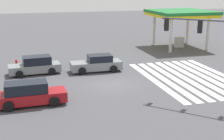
% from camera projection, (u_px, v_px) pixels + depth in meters
% --- Properties ---
extents(ground_plane, '(141.04, 141.04, 0.00)m').
position_uv_depth(ground_plane, '(112.00, 84.00, 25.61)').
color(ground_plane, '#47474C').
extents(crosswalk_markings, '(11.63, 7.25, 0.01)m').
position_uv_depth(crosswalk_markings, '(189.00, 77.00, 27.47)').
color(crosswalk_markings, silver).
rests_on(crosswalk_markings, ground_plane).
extents(car_1, '(1.98, 4.75, 1.62)m').
position_uv_depth(car_1, '(29.00, 94.00, 21.02)').
color(car_1, maroon).
rests_on(car_1, ground_plane).
extents(car_4, '(1.97, 4.75, 1.57)m').
position_uv_depth(car_4, '(97.00, 64.00, 29.27)').
color(car_4, gray).
rests_on(car_4, ground_plane).
extents(car_5, '(2.24, 4.72, 1.63)m').
position_uv_depth(car_5, '(35.00, 66.00, 28.45)').
color(car_5, gray).
rests_on(car_5, ground_plane).
extents(gas_station_canopy, '(7.32, 7.32, 4.75)m').
position_uv_depth(gas_station_canopy, '(181.00, 15.00, 39.63)').
color(gas_station_canopy, yellow).
rests_on(gas_station_canopy, ground_plane).
extents(fire_hydrant, '(0.22, 0.22, 0.86)m').
position_uv_depth(fire_hydrant, '(16.00, 64.00, 30.46)').
color(fire_hydrant, red).
rests_on(fire_hydrant, ground_plane).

